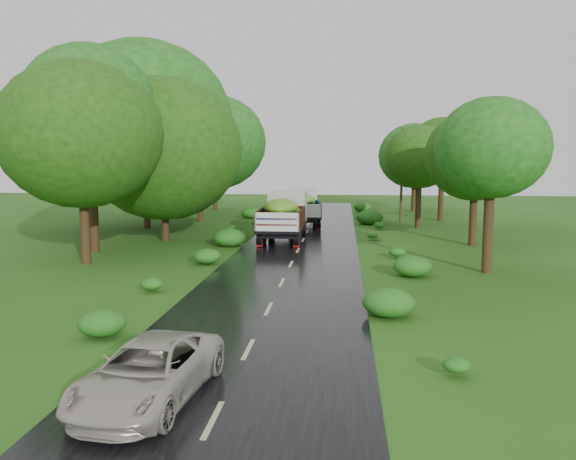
# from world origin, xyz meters

# --- Properties ---
(ground) EXTENTS (120.00, 120.00, 0.00)m
(ground) POSITION_xyz_m (0.00, 0.00, 0.00)
(ground) COLOR #1B400D
(ground) RESTS_ON ground
(road) EXTENTS (6.50, 80.00, 0.02)m
(road) POSITION_xyz_m (0.00, 5.00, 0.01)
(road) COLOR black
(road) RESTS_ON ground
(road_lines) EXTENTS (0.12, 69.60, 0.00)m
(road_lines) POSITION_xyz_m (0.00, 6.00, 0.02)
(road_lines) COLOR #BFB78C
(road_lines) RESTS_ON road
(truck_near) EXTENTS (2.51, 6.91, 2.90)m
(truck_near) POSITION_xyz_m (-1.17, 15.98, 1.64)
(truck_near) COLOR black
(truck_near) RESTS_ON ground
(truck_far) EXTENTS (2.88, 6.42, 2.61)m
(truck_far) POSITION_xyz_m (-0.54, 23.94, 1.48)
(truck_far) COLOR black
(truck_far) RESTS_ON ground
(car) EXTENTS (2.48, 4.55, 1.21)m
(car) POSITION_xyz_m (-1.51, -7.26, 0.62)
(car) COLOR #B6AFA2
(car) RESTS_ON road
(utility_pole) EXTENTS (1.29, 0.32, 7.38)m
(utility_pole) POSITION_xyz_m (6.93, 26.54, 3.80)
(utility_pole) COLOR #382616
(utility_pole) RESTS_ON ground
(trees_left) EXTENTS (7.98, 32.55, 9.77)m
(trees_left) POSITION_xyz_m (-10.25, 21.52, 6.80)
(trees_left) COLOR black
(trees_left) RESTS_ON ground
(trees_right) EXTENTS (5.65, 32.60, 7.30)m
(trees_right) POSITION_xyz_m (9.19, 23.22, 5.26)
(trees_right) COLOR black
(trees_right) RESTS_ON ground
(shrubs) EXTENTS (11.90, 44.00, 0.70)m
(shrubs) POSITION_xyz_m (0.00, 14.00, 0.35)
(shrubs) COLOR #1E6217
(shrubs) RESTS_ON ground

